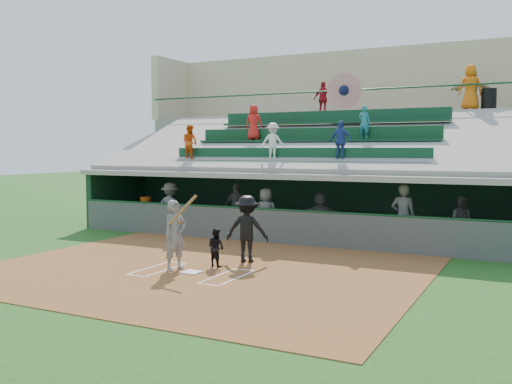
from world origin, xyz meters
The scene contains 23 objects.
ground centered at (0.00, 0.00, 0.00)m, with size 100.00×100.00×0.00m, color #1C4B15.
dirt_slab centered at (0.00, 0.50, 0.01)m, with size 11.00×9.00×0.02m, color brown.
home_plate centered at (0.00, 0.00, 0.04)m, with size 0.43×0.43×0.03m, color silver.
batters_box_chalk centered at (0.00, 0.00, 0.02)m, with size 2.65×1.85×0.01m.
dugout_floor centered at (0.00, 6.75, 0.02)m, with size 16.00×3.50×0.04m, color gray.
concourse_slab centered at (0.00, 13.50, 2.30)m, with size 20.00×3.00×4.60m, color gray.
grandstand centered at (-0.01, 10.51, 2.26)m, with size 20.40×10.40×7.80m.
batter_at_plate centered at (-0.54, 0.08, 0.92)m, with size 0.93×0.80×1.95m.
catcher centered at (0.15, 0.95, 0.52)m, with size 0.49×0.38×1.00m, color black.
home_umpire centered at (0.60, 1.85, 0.93)m, with size 1.17×0.67×1.81m, color black.
dugout_bench centered at (0.02, 8.08, 0.28)m, with size 16.24×0.49×0.49m, color brown.
white_table centered at (-6.09, 6.12, 0.43)m, with size 0.88×0.66×0.77m, color silver.
water_cooler centered at (-6.09, 6.08, 1.02)m, with size 0.42×0.42×0.42m, color #C6530B.
dugout_player_a centered at (-4.63, 5.65, 0.95)m, with size 1.17×0.67×1.81m, color #5E605B.
dugout_player_b centered at (-2.38, 6.71, 0.93)m, with size 1.04×0.43×1.78m, color #62645E.
dugout_player_c centered at (-0.68, 5.68, 0.90)m, with size 0.84×0.55×1.73m, color #5C5E59.
dugout_player_d centered at (0.95, 6.63, 0.83)m, with size 1.46×0.47×1.58m, color #5A5D58.
dugout_player_e centered at (3.96, 5.70, 1.04)m, with size 0.73×0.48×1.99m, color #535550.
dugout_player_f centered at (5.47, 6.85, 0.84)m, with size 0.78×0.61×1.60m, color #585A55.
trash_bin centered at (5.74, 12.52, 5.03)m, with size 0.57×0.57×0.86m, color black.
concourse_staff_a centered at (-1.36, 13.13, 5.39)m, with size 0.92×0.38×1.57m, color #B1141E.
concourse_staff_b centered at (5.07, 12.32, 5.51)m, with size 0.89×0.58×1.81m, color orange.
concourse_staff_c centered at (5.04, 12.89, 5.46)m, with size 1.59×0.51×1.72m, color tan.
Camera 1 is at (7.71, -11.75, 3.08)m, focal length 40.00 mm.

